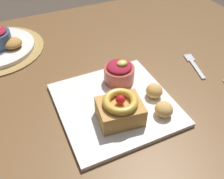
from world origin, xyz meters
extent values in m
cube|color=brown|center=(0.00, 0.00, 0.71)|extent=(1.54, 0.90, 0.04)
cylinder|color=brown|center=(0.68, 0.36, 0.34)|extent=(0.07, 0.07, 0.69)
cube|color=white|center=(0.08, -0.16, 0.74)|extent=(0.28, 0.28, 0.01)
cube|color=#C68E47|center=(0.06, -0.22, 0.77)|extent=(0.11, 0.09, 0.05)
torus|color=gold|center=(0.06, -0.22, 0.80)|extent=(0.09, 0.09, 0.02)
sphere|color=red|center=(0.06, -0.22, 0.81)|extent=(0.02, 0.02, 0.02)
cylinder|color=#B24C3D|center=(0.12, -0.09, 0.76)|extent=(0.08, 0.08, 0.05)
ellipsoid|color=#A31E33|center=(0.12, -0.09, 0.79)|extent=(0.07, 0.07, 0.02)
ellipsoid|color=#E5CC56|center=(0.13, -0.09, 0.80)|extent=(0.03, 0.02, 0.01)
ellipsoid|color=tan|center=(0.16, -0.25, 0.76)|extent=(0.04, 0.04, 0.04)
ellipsoid|color=tan|center=(0.18, -0.18, 0.76)|extent=(0.04, 0.04, 0.04)
ellipsoid|color=#B77F3D|center=(-0.12, 0.21, 0.76)|extent=(0.06, 0.06, 0.03)
cube|color=silver|center=(0.37, -0.13, 0.73)|extent=(0.04, 0.09, 0.00)
cube|color=silver|center=(0.38, -0.07, 0.73)|extent=(0.03, 0.04, 0.00)
camera|label=1|loc=(-0.12, -0.56, 1.19)|focal=39.56mm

